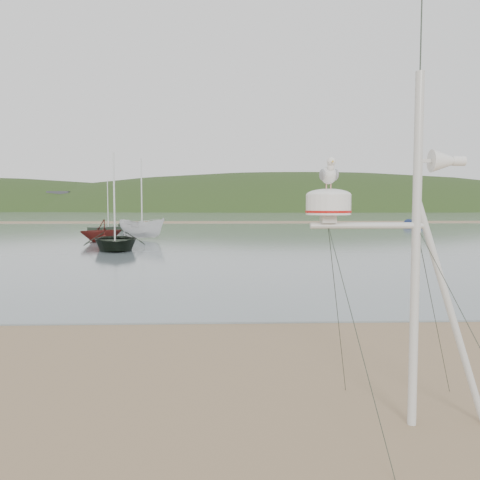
{
  "coord_description": "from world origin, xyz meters",
  "views": [
    {
      "loc": [
        2.28,
        -7.54,
        2.75
      ],
      "look_at": [
        2.58,
        1.0,
        2.15
      ],
      "focal_mm": 38.0,
      "sensor_mm": 36.0,
      "label": 1
    }
  ],
  "objects_px": {
    "boat_white": "(142,211)",
    "sailboat_dark_mid": "(118,228)",
    "boat_dark": "(114,206)",
    "sailboat_blue_far": "(410,224)",
    "boat_red": "(101,220)",
    "mast_rig": "(410,325)"
  },
  "relations": [
    {
      "from": "mast_rig",
      "to": "boat_red",
      "type": "relative_size",
      "value": 1.68
    },
    {
      "from": "boat_red",
      "to": "sailboat_dark_mid",
      "type": "bearing_deg",
      "value": 149.67
    },
    {
      "from": "boat_white",
      "to": "sailboat_dark_mid",
      "type": "height_order",
      "value": "sailboat_dark_mid"
    },
    {
      "from": "boat_white",
      "to": "sailboat_dark_mid",
      "type": "xyz_separation_m",
      "value": [
        -4.45,
        12.5,
        -1.92
      ]
    },
    {
      "from": "boat_dark",
      "to": "boat_white",
      "type": "bearing_deg",
      "value": 76.4
    },
    {
      "from": "boat_red",
      "to": "mast_rig",
      "type": "bearing_deg",
      "value": -17.93
    },
    {
      "from": "boat_dark",
      "to": "sailboat_blue_far",
      "type": "relative_size",
      "value": 0.97
    },
    {
      "from": "sailboat_dark_mid",
      "to": "boat_white",
      "type": "bearing_deg",
      "value": -70.42
    },
    {
      "from": "mast_rig",
      "to": "sailboat_blue_far",
      "type": "height_order",
      "value": "mast_rig"
    },
    {
      "from": "boat_dark",
      "to": "sailboat_blue_far",
      "type": "distance_m",
      "value": 43.82
    },
    {
      "from": "boat_dark",
      "to": "boat_red",
      "type": "relative_size",
      "value": 1.69
    },
    {
      "from": "boat_red",
      "to": "boat_white",
      "type": "xyz_separation_m",
      "value": [
        2.48,
        2.86,
        0.62
      ]
    },
    {
      "from": "boat_white",
      "to": "sailboat_dark_mid",
      "type": "distance_m",
      "value": 13.41
    },
    {
      "from": "boat_dark",
      "to": "sailboat_dark_mid",
      "type": "xyz_separation_m",
      "value": [
        -4.3,
        21.84,
        -2.39
      ]
    },
    {
      "from": "sailboat_dark_mid",
      "to": "boat_dark",
      "type": "bearing_deg",
      "value": -78.87
    },
    {
      "from": "boat_dark",
      "to": "sailboat_dark_mid",
      "type": "relative_size",
      "value": 0.95
    },
    {
      "from": "boat_red",
      "to": "sailboat_blue_far",
      "type": "xyz_separation_m",
      "value": [
        32.17,
        25.52,
        -1.3
      ]
    },
    {
      "from": "sailboat_blue_far",
      "to": "mast_rig",
      "type": "bearing_deg",
      "value": -110.52
    },
    {
      "from": "boat_dark",
      "to": "sailboat_dark_mid",
      "type": "bearing_deg",
      "value": 88.44
    },
    {
      "from": "boat_dark",
      "to": "boat_red",
      "type": "height_order",
      "value": "boat_dark"
    },
    {
      "from": "boat_dark",
      "to": "sailboat_dark_mid",
      "type": "distance_m",
      "value": 22.39
    },
    {
      "from": "boat_white",
      "to": "sailboat_dark_mid",
      "type": "relative_size",
      "value": 0.78
    }
  ]
}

